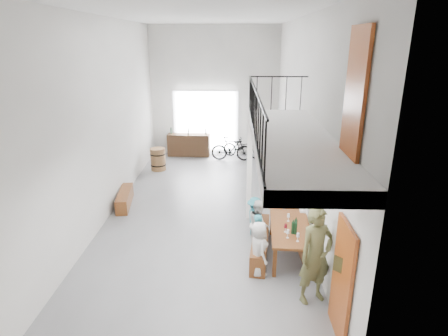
{
  "coord_description": "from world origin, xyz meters",
  "views": [
    {
      "loc": [
        0.9,
        -10.24,
        4.85
      ],
      "look_at": [
        0.6,
        -0.5,
        1.52
      ],
      "focal_mm": 30.0,
      "sensor_mm": 36.0,
      "label": 1
    }
  ],
  "objects_px": {
    "serving_counter": "(189,145)",
    "bicycle_near": "(242,147)",
    "tasting_table": "(290,228)",
    "host_standing": "(316,255)",
    "side_bench": "(125,198)",
    "oak_barrel": "(158,159)",
    "bench_inner": "(260,243)"
  },
  "relations": [
    {
      "from": "side_bench",
      "to": "oak_barrel",
      "type": "relative_size",
      "value": 1.8
    },
    {
      "from": "tasting_table",
      "to": "oak_barrel",
      "type": "distance_m",
      "value": 7.44
    },
    {
      "from": "side_bench",
      "to": "serving_counter",
      "type": "bearing_deg",
      "value": 75.8
    },
    {
      "from": "side_bench",
      "to": "host_standing",
      "type": "bearing_deg",
      "value": -41.12
    },
    {
      "from": "tasting_table",
      "to": "oak_barrel",
      "type": "xyz_separation_m",
      "value": [
        -4.32,
        6.05,
        -0.27
      ]
    },
    {
      "from": "side_bench",
      "to": "serving_counter",
      "type": "relative_size",
      "value": 0.86
    },
    {
      "from": "bicycle_near",
      "to": "side_bench",
      "type": "bearing_deg",
      "value": 163.03
    },
    {
      "from": "tasting_table",
      "to": "side_bench",
      "type": "height_order",
      "value": "tasting_table"
    },
    {
      "from": "side_bench",
      "to": "serving_counter",
      "type": "height_order",
      "value": "serving_counter"
    },
    {
      "from": "bench_inner",
      "to": "host_standing",
      "type": "height_order",
      "value": "host_standing"
    },
    {
      "from": "tasting_table",
      "to": "bench_inner",
      "type": "distance_m",
      "value": 0.82
    },
    {
      "from": "tasting_table",
      "to": "bench_inner",
      "type": "bearing_deg",
      "value": 177.52
    },
    {
      "from": "tasting_table",
      "to": "host_standing",
      "type": "relative_size",
      "value": 1.12
    },
    {
      "from": "side_bench",
      "to": "bicycle_near",
      "type": "bearing_deg",
      "value": 54.35
    },
    {
      "from": "tasting_table",
      "to": "bicycle_near",
      "type": "bearing_deg",
      "value": 100.62
    },
    {
      "from": "bench_inner",
      "to": "oak_barrel",
      "type": "relative_size",
      "value": 2.48
    },
    {
      "from": "bench_inner",
      "to": "serving_counter",
      "type": "relative_size",
      "value": 1.18
    },
    {
      "from": "serving_counter",
      "to": "bicycle_near",
      "type": "relative_size",
      "value": 1.05
    },
    {
      "from": "tasting_table",
      "to": "host_standing",
      "type": "bearing_deg",
      "value": -77.86
    },
    {
      "from": "side_bench",
      "to": "bicycle_near",
      "type": "height_order",
      "value": "bicycle_near"
    },
    {
      "from": "tasting_table",
      "to": "bicycle_near",
      "type": "height_order",
      "value": "bicycle_near"
    },
    {
      "from": "serving_counter",
      "to": "oak_barrel",
      "type": "bearing_deg",
      "value": -114.02
    },
    {
      "from": "oak_barrel",
      "to": "tasting_table",
      "type": "bearing_deg",
      "value": -54.49
    },
    {
      "from": "serving_counter",
      "to": "host_standing",
      "type": "height_order",
      "value": "host_standing"
    },
    {
      "from": "bench_inner",
      "to": "host_standing",
      "type": "bearing_deg",
      "value": -54.74
    },
    {
      "from": "oak_barrel",
      "to": "bicycle_near",
      "type": "relative_size",
      "value": 0.5
    },
    {
      "from": "oak_barrel",
      "to": "host_standing",
      "type": "distance_m",
      "value": 8.97
    },
    {
      "from": "serving_counter",
      "to": "host_standing",
      "type": "distance_m",
      "value": 10.33
    },
    {
      "from": "bench_inner",
      "to": "bicycle_near",
      "type": "relative_size",
      "value": 1.25
    },
    {
      "from": "tasting_table",
      "to": "bicycle_near",
      "type": "xyz_separation_m",
      "value": [
        -0.98,
        7.86,
        -0.25
      ]
    },
    {
      "from": "bench_inner",
      "to": "oak_barrel",
      "type": "bearing_deg",
      "value": 128.28
    },
    {
      "from": "side_bench",
      "to": "bicycle_near",
      "type": "distance_m",
      "value": 6.38
    }
  ]
}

